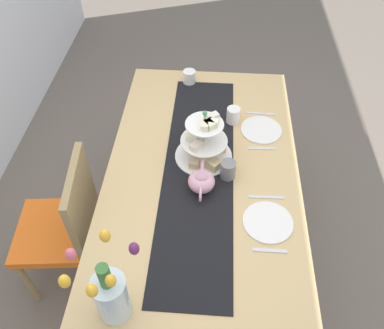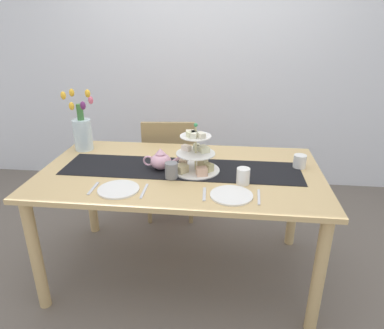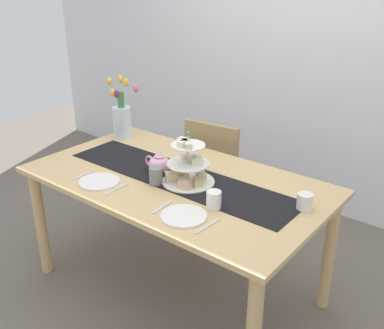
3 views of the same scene
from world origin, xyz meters
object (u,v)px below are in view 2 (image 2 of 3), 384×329
(tiered_cake_stand, at_px, (195,157))
(chair_left, at_px, (170,165))
(dinner_plate_left, at_px, (118,189))
(teapot, at_px, (161,160))
(fork_right, at_px, (204,194))
(mug_white_text, at_px, (243,176))
(tulip_vase, at_px, (82,130))
(fork_left, at_px, (93,188))
(mug_grey, at_px, (171,170))
(cream_jug, at_px, (300,161))
(knife_right, at_px, (259,197))
(dinner_plate_right, at_px, (231,195))
(knife_left, at_px, (144,191))
(dining_table, at_px, (181,185))

(tiered_cake_stand, bearing_deg, chair_left, 111.90)
(chair_left, height_order, dinner_plate_left, chair_left)
(teapot, xyz_separation_m, fork_right, (0.30, -0.31, -0.06))
(dinner_plate_left, xyz_separation_m, mug_white_text, (0.69, 0.16, 0.04))
(tiered_cake_stand, bearing_deg, tulip_vase, 160.34)
(fork_left, xyz_separation_m, fork_right, (0.62, 0.00, 0.00))
(fork_right, relative_size, mug_grey, 1.58)
(fork_right, height_order, mug_grey, mug_grey)
(cream_jug, relative_size, knife_right, 0.50)
(dinner_plate_left, relative_size, fork_left, 1.53)
(tiered_cake_stand, bearing_deg, cream_jug, 11.13)
(tiered_cake_stand, height_order, dinner_plate_left, tiered_cake_stand)
(dinner_plate_right, relative_size, mug_white_text, 2.42)
(dinner_plate_right, bearing_deg, cream_jug, 45.75)
(teapot, distance_m, fork_right, 0.44)
(chair_left, distance_m, knife_left, 1.07)
(knife_left, bearing_deg, knife_right, 0.00)
(fork_left, bearing_deg, dining_table, 34.87)
(teapot, distance_m, cream_jug, 0.88)
(chair_left, xyz_separation_m, teapot, (0.07, -0.72, 0.33))
(knife_left, height_order, mug_white_text, mug_white_text)
(mug_grey, bearing_deg, knife_right, -20.43)
(fork_left, relative_size, fork_right, 1.00)
(chair_left, xyz_separation_m, dinner_plate_right, (0.52, -1.03, 0.28))
(cream_jug, bearing_deg, teapot, -171.91)
(tulip_vase, distance_m, cream_jug, 1.50)
(cream_jug, bearing_deg, dining_table, -170.55)
(fork_left, distance_m, knife_left, 0.29)
(tiered_cake_stand, height_order, knife_right, tiered_cake_stand)
(chair_left, height_order, teapot, teapot)
(tulip_vase, height_order, fork_left, tulip_vase)
(tulip_vase, distance_m, knife_right, 1.36)
(fork_left, height_order, mug_white_text, mug_white_text)
(cream_jug, bearing_deg, fork_left, -159.88)
(chair_left, bearing_deg, cream_jug, -32.24)
(dining_table, relative_size, cream_jug, 20.52)
(dinner_plate_left, relative_size, mug_white_text, 2.42)
(dining_table, height_order, tulip_vase, tulip_vase)
(teapot, xyz_separation_m, dinner_plate_right, (0.44, -0.31, -0.05))
(fork_right, distance_m, mug_white_text, 0.27)
(fork_right, bearing_deg, cream_jug, 37.44)
(chair_left, height_order, fork_left, chair_left)
(dinner_plate_right, bearing_deg, fork_left, 180.00)
(dinner_plate_right, bearing_deg, mug_grey, 152.32)
(dinner_plate_left, bearing_deg, fork_left, 180.00)
(teapot, distance_m, knife_left, 0.32)
(dining_table, distance_m, tulip_vase, 0.84)
(cream_jug, xyz_separation_m, fork_left, (-1.19, -0.44, -0.04))
(cream_jug, bearing_deg, tulip_vase, 173.43)
(cream_jug, distance_m, dinner_plate_left, 1.13)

